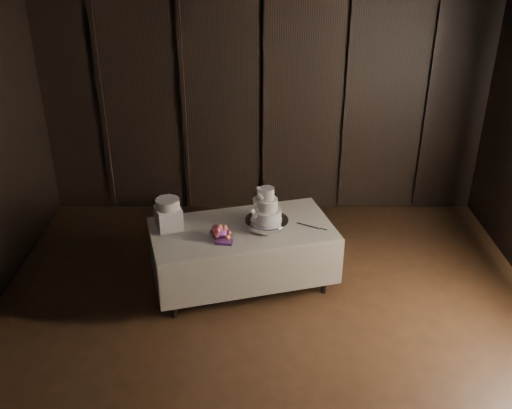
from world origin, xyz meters
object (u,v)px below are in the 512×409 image
object	(u,v)px
bouquet	(220,233)
wedding_cake	(264,208)
display_table	(243,254)
box_pedestal	(169,218)
cake_stand	(267,223)
small_cake	(168,204)

from	to	relation	value
bouquet	wedding_cake	bearing A→B (deg)	24.56
display_table	box_pedestal	bearing A→B (deg)	165.23
cake_stand	box_pedestal	xyz separation A→B (m)	(-1.07, -0.03, 0.08)
display_table	wedding_cake	world-z (taller)	wedding_cake
wedding_cake	small_cake	bearing A→B (deg)	158.54
bouquet	box_pedestal	distance (m)	0.61
cake_stand	small_cake	size ratio (longest dim) A/B	1.89
bouquet	box_pedestal	xyz separation A→B (m)	(-0.56, 0.21, 0.06)
wedding_cake	bouquet	world-z (taller)	wedding_cake
wedding_cake	bouquet	xyz separation A→B (m)	(-0.48, -0.22, -0.18)
bouquet	box_pedestal	size ratio (longest dim) A/B	1.48
bouquet	small_cake	bearing A→B (deg)	159.75
display_table	bouquet	size ratio (longest dim) A/B	5.69
bouquet	box_pedestal	world-z (taller)	box_pedestal
cake_stand	small_cake	world-z (taller)	small_cake
bouquet	small_cake	xyz separation A→B (m)	(-0.56, 0.21, 0.24)
display_table	cake_stand	xyz separation A→B (m)	(0.27, 0.03, 0.39)
wedding_cake	bouquet	bearing A→B (deg)	-177.41
box_pedestal	bouquet	bearing A→B (deg)	-20.25
cake_stand	box_pedestal	bearing A→B (deg)	-178.64
cake_stand	wedding_cake	world-z (taller)	wedding_cake
cake_stand	bouquet	distance (m)	0.56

